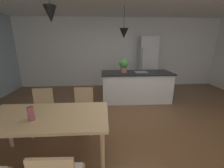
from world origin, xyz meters
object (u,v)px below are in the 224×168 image
Objects in this scene: kitchen_island at (136,86)px; chair_far_right at (83,108)px; chair_far_left at (43,109)px; refrigerator at (147,63)px; potted_plant_on_island at (124,65)px; dining_table at (46,120)px; vase_on_dining_table at (31,114)px.

chair_far_right is at bearing -132.84° from kitchen_island.
refrigerator reaches higher than chair_far_left.
refrigerator is 4.86× the size of potted_plant_on_island.
chair_far_left is 0.41× the size of kitchen_island.
refrigerator is at bearing 55.77° from dining_table.
chair_far_right is 3.63m from refrigerator.
potted_plant_on_island reaches higher than vase_on_dining_table.
potted_plant_on_island is at bearing -180.00° from kitchen_island.
chair_far_right reaches higher than dining_table.
chair_far_right is 4.72× the size of vase_on_dining_table.
chair_far_right is at bearing 63.69° from dining_table.
potted_plant_on_island is (-1.10, -1.38, 0.13)m from refrigerator.
chair_far_left is 1.02m from vase_on_dining_table.
chair_far_right is at bearing 59.73° from vase_on_dining_table.
dining_table is 2.76m from potted_plant_on_island.
potted_plant_on_island is 2.23× the size of vase_on_dining_table.
chair_far_right is at bearing -123.78° from potted_plant_on_island.
vase_on_dining_table is at bearing -120.27° from chair_far_right.
chair_far_left is 2.12× the size of potted_plant_on_island.
dining_table is at bearing -127.87° from kitchen_island.
chair_far_left is 4.15m from refrigerator.
chair_far_right is (0.40, 0.80, -0.21)m from dining_table.
dining_table is 0.92m from chair_far_right.
kitchen_island is (1.81, 2.33, -0.22)m from dining_table.
refrigerator is at bearing 44.82° from chair_far_left.
kitchen_island is at bearing 34.60° from chair_far_left.
kitchen_island is at bearing 0.00° from potted_plant_on_island.
kitchen_island is 11.39× the size of vase_on_dining_table.
chair_far_right is at bearing 0.00° from chair_far_left.
dining_table is 2.01× the size of chair_far_left.
kitchen_island reaches higher than dining_table.
refrigerator is (2.52, 3.70, 0.32)m from dining_table.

